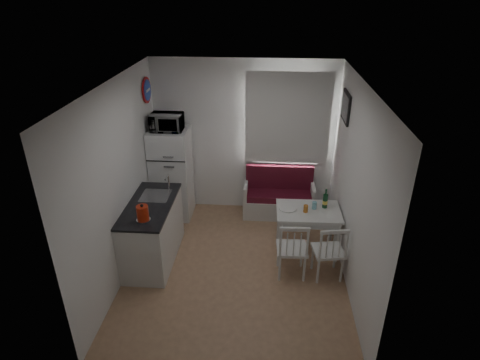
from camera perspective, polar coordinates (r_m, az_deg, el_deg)
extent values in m
cube|color=#9D7353|center=(5.81, -0.60, -12.35)|extent=(3.00, 3.50, 0.02)
cube|color=white|center=(4.65, -0.76, 13.49)|extent=(3.00, 3.50, 0.02)
cube|color=white|center=(6.70, 0.59, 5.98)|extent=(3.00, 0.02, 2.60)
cube|color=white|center=(3.64, -3.05, -13.60)|extent=(3.00, 0.02, 2.60)
cube|color=white|center=(5.43, -16.66, -0.32)|extent=(0.02, 3.50, 2.60)
cube|color=white|center=(5.20, 16.02, -1.42)|extent=(0.02, 3.50, 2.60)
cube|color=silver|center=(6.56, 6.77, 8.35)|extent=(1.22, 0.06, 1.47)
cube|color=white|center=(6.48, 6.81, 8.58)|extent=(1.35, 0.02, 1.50)
cube|color=silver|center=(5.88, -12.32, -7.35)|extent=(0.60, 1.30, 0.86)
cube|color=black|center=(5.65, -12.76, -3.50)|extent=(0.62, 1.32, 0.03)
cube|color=#99999E|center=(5.87, -11.89, -2.60)|extent=(0.40, 0.40, 0.10)
cylinder|color=silver|center=(5.90, -10.10, -0.29)|extent=(0.02, 0.02, 0.26)
cylinder|color=#1A3CA0|center=(6.42, -13.07, 12.35)|extent=(0.03, 0.40, 0.40)
cube|color=black|center=(5.93, 14.79, 10.02)|extent=(0.04, 0.52, 0.42)
cube|color=silver|center=(6.93, 5.48, -3.78)|extent=(1.20, 0.46, 0.33)
cube|color=maroon|center=(6.82, 5.55, -2.18)|extent=(1.14, 0.42, 0.11)
cube|color=maroon|center=(6.86, 5.63, 0.41)|extent=(1.14, 0.09, 0.42)
cube|color=silver|center=(5.87, 9.73, -4.42)|extent=(0.93, 0.66, 0.04)
cube|color=silver|center=(5.91, 9.68, -5.03)|extent=(0.84, 0.57, 0.11)
cylinder|color=silver|center=(6.05, 9.48, -7.21)|extent=(0.05, 0.05, 0.65)
cube|color=silver|center=(5.51, 7.38, -9.66)|extent=(0.42, 0.40, 0.04)
cube|color=silver|center=(5.24, 7.60, -8.73)|extent=(0.39, 0.06, 0.42)
cube|color=silver|center=(5.57, 12.44, -9.81)|extent=(0.45, 0.43, 0.04)
cube|color=silver|center=(5.31, 12.90, -8.92)|extent=(0.38, 0.10, 0.41)
cube|color=white|center=(6.76, -9.65, 0.91)|extent=(0.62, 0.62, 1.54)
imported|color=white|center=(6.38, -10.37, 8.08)|extent=(0.49, 0.33, 0.27)
cylinder|color=#B2240E|center=(5.21, -13.67, -4.60)|extent=(0.18, 0.18, 0.24)
cylinder|color=#C66E21|center=(5.78, 9.33, -4.04)|extent=(0.07, 0.07, 0.11)
cylinder|color=#78BDCD|center=(5.88, 10.52, -3.57)|extent=(0.07, 0.07, 0.11)
cylinder|color=white|center=(5.85, 6.80, -4.00)|extent=(0.26, 0.26, 0.02)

